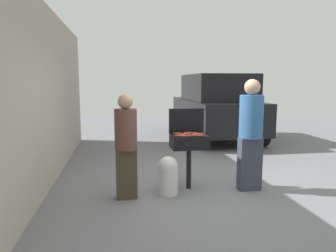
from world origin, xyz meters
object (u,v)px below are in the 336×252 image
(hot_dog_6, at_px, (185,136))
(hot_dog_9, at_px, (197,134))
(hot_dog_7, at_px, (200,135))
(hot_dog_8, at_px, (192,135))
(propane_tank, at_px, (168,174))
(hot_dog_10, at_px, (179,135))
(bbq_grill, at_px, (189,143))
(hot_dog_3, at_px, (182,135))
(hot_dog_5, at_px, (199,134))
(hot_dog_0, at_px, (177,133))
(person_left, at_px, (126,143))
(hot_dog_2, at_px, (188,133))
(hot_dog_4, at_px, (186,134))
(hot_dog_1, at_px, (196,134))
(parked_minivan, at_px, (216,106))
(hot_dog_11, at_px, (193,133))

(hot_dog_6, bearing_deg, hot_dog_9, 33.19)
(hot_dog_7, height_order, hot_dog_8, same)
(propane_tank, bearing_deg, hot_dog_6, 9.70)
(hot_dog_8, xyz_separation_m, hot_dog_10, (-0.21, 0.02, 0.00))
(bbq_grill, relative_size, hot_dog_3, 7.02)
(hot_dog_5, xyz_separation_m, hot_dog_9, (-0.05, -0.03, 0.00))
(hot_dog_0, height_order, hot_dog_10, same)
(bbq_grill, relative_size, hot_dog_6, 7.02)
(person_left, bearing_deg, bbq_grill, 12.17)
(hot_dog_2, relative_size, propane_tank, 0.21)
(hot_dog_3, height_order, person_left, person_left)
(hot_dog_5, bearing_deg, hot_dog_3, -170.68)
(bbq_grill, bearing_deg, hot_dog_5, 4.78)
(hot_dog_10, bearing_deg, hot_dog_0, 87.14)
(bbq_grill, bearing_deg, hot_dog_4, 148.39)
(hot_dog_0, bearing_deg, propane_tank, -122.56)
(hot_dog_5, relative_size, person_left, 0.08)
(person_left, bearing_deg, hot_dog_6, 4.43)
(hot_dog_1, relative_size, hot_dog_9, 1.00)
(propane_tank, height_order, person_left, person_left)
(hot_dog_9, bearing_deg, hot_dog_7, -80.35)
(person_left, bearing_deg, parked_minivan, 55.46)
(hot_dog_2, bearing_deg, hot_dog_0, -171.75)
(hot_dog_4, xyz_separation_m, hot_dog_7, (0.20, -0.19, 0.00))
(hot_dog_7, relative_size, hot_dog_9, 1.00)
(hot_dog_3, distance_m, hot_dog_11, 0.26)
(hot_dog_7, bearing_deg, hot_dog_10, 169.82)
(hot_dog_7, distance_m, hot_dog_11, 0.26)
(hot_dog_7, bearing_deg, hot_dog_3, 156.10)
(hot_dog_10, bearing_deg, propane_tank, -150.08)
(hot_dog_5, distance_m, propane_tank, 0.85)
(hot_dog_7, xyz_separation_m, hot_dog_9, (-0.02, 0.14, 0.00))
(hot_dog_6, relative_size, hot_dog_11, 1.00)
(hot_dog_3, distance_m, hot_dog_5, 0.31)
(hot_dog_3, xyz_separation_m, hot_dog_6, (0.03, -0.13, 0.00))
(hot_dog_9, distance_m, parked_minivan, 5.01)
(hot_dog_5, distance_m, parked_minivan, 4.97)
(hot_dog_7, xyz_separation_m, parked_minivan, (1.78, 4.82, 0.10))
(hot_dog_1, xyz_separation_m, hot_dog_10, (-0.30, -0.05, 0.00))
(hot_dog_3, height_order, parked_minivan, parked_minivan)
(hot_dog_8, xyz_separation_m, propane_tank, (-0.41, -0.09, -0.61))
(hot_dog_9, bearing_deg, bbq_grill, 173.48)
(hot_dog_1, xyz_separation_m, hot_dog_3, (-0.24, 0.01, 0.00))
(hot_dog_6, bearing_deg, hot_dog_7, 0.84)
(hot_dog_8, bearing_deg, parked_minivan, 68.34)
(hot_dog_1, bearing_deg, hot_dog_8, -139.56)
(hot_dog_8, distance_m, parked_minivan, 5.15)
(hot_dog_8, distance_m, hot_dog_9, 0.14)
(hot_dog_2, bearing_deg, propane_tank, -138.24)
(hot_dog_8, bearing_deg, hot_dog_9, 47.43)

